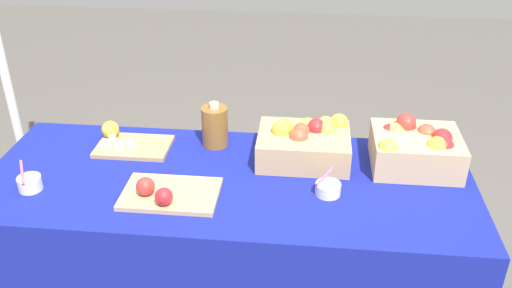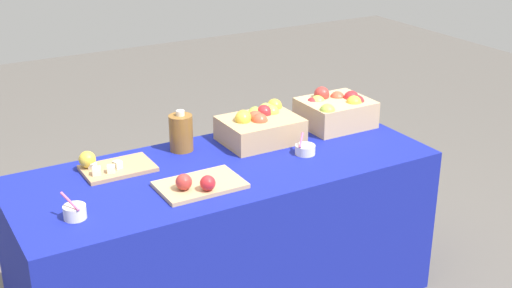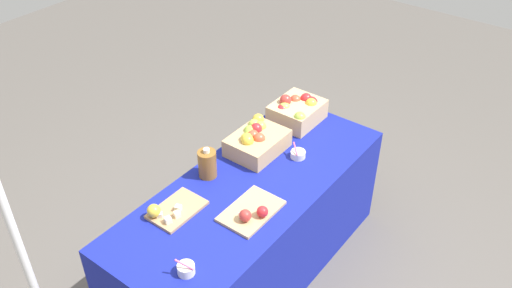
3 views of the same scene
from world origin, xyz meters
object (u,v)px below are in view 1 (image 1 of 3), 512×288
Objects in this scene: apple_crate_left at (415,147)px; sample_bowl_near at (328,189)px; cutting_board_back at (127,142)px; cider_jug at (215,126)px; apple_crate_middle at (305,142)px; cutting_board_front at (166,193)px; sample_bowl_mid at (30,183)px; tent_pole at (1,57)px.

apple_crate_left reaches higher than sample_bowl_near.
cutting_board_back is 0.38m from cider_jug.
apple_crate_left is at bearing -1.76° from apple_crate_middle.
apple_crate_left is 3.48× the size of sample_bowl_near.
apple_crate_left is 0.97× the size of cutting_board_front.
cutting_board_front is 3.27× the size of sample_bowl_mid.
sample_bowl_mid is 0.85m from tent_pole.
apple_crate_left is 1.11× the size of cutting_board_back.
cider_jug reaches higher than apple_crate_left.
apple_crate_middle is 0.76m from cutting_board_back.
cutting_board_back is 0.81m from tent_pole.
sample_bowl_mid is 0.05× the size of tent_pole.
sample_bowl_near is 0.50× the size of cider_jug.
cutting_board_front is at bearing -145.30° from apple_crate_middle.
cider_jug is at bearing -15.07° from tent_pole.
tent_pole is at bearing 143.48° from cutting_board_front.
cutting_board_back is at bearing 178.74° from apple_crate_middle.
apple_crate_middle is 0.28m from sample_bowl_near.
sample_bowl_mid is (-1.01, -0.34, -0.05)m from apple_crate_middle.
cutting_board_back is at bearing 162.20° from sample_bowl_near.
apple_crate_left reaches higher than apple_crate_middle.
cutting_board_front is 0.44m from cutting_board_back.
tent_pole reaches higher than apple_crate_left.
apple_crate_middle reaches higher than sample_bowl_near.
apple_crate_left is 1.19m from cutting_board_back.
sample_bowl_near is (-0.34, -0.24, -0.06)m from apple_crate_left.
apple_crate_middle is 1.50m from tent_pole.
cutting_board_front is (-0.49, -0.34, -0.05)m from apple_crate_middle.
apple_crate_middle reaches higher than cutting_board_back.
cider_jug reaches higher than sample_bowl_near.
apple_crate_left is 0.82m from cider_jug.
sample_bowl_near is (0.59, 0.09, 0.00)m from cutting_board_front.
tent_pole is (-0.95, 0.70, 0.23)m from cutting_board_front.
tent_pole reaches higher than cutting_board_back.
cutting_board_front is at bearing -36.52° from tent_pole.
apple_crate_left is 1.92m from tent_pole.
cutting_board_back is (-0.75, 0.02, -0.05)m from apple_crate_middle.
cider_jug is (0.37, 0.06, 0.07)m from cutting_board_back.
cider_jug is at bearing 8.97° from cutting_board_back.
cider_jug reaches higher than apple_crate_middle.
cutting_board_back is 2.85× the size of sample_bowl_mid.
sample_bowl_near is at bearing -144.55° from apple_crate_left.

